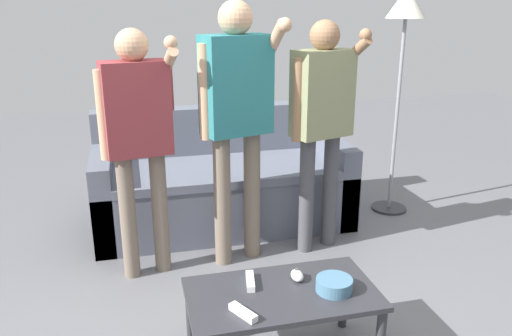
% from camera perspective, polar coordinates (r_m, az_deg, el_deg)
% --- Properties ---
extents(couch, '(1.87, 0.85, 0.84)m').
position_cam_1_polar(couch, '(3.90, -3.86, -1.76)').
color(couch, slate).
rests_on(couch, ground).
extents(coffee_table, '(0.86, 0.47, 0.39)m').
position_cam_1_polar(coffee_table, '(2.39, 2.93, -14.77)').
color(coffee_table, '#2D2D33').
rests_on(coffee_table, ground).
extents(snack_bowl, '(0.17, 0.17, 0.06)m').
position_cam_1_polar(snack_bowl, '(2.38, 8.74, -12.80)').
color(snack_bowl, teal).
rests_on(snack_bowl, coffee_table).
extents(game_remote_nunchuk, '(0.06, 0.09, 0.05)m').
position_cam_1_polar(game_remote_nunchuk, '(2.44, 4.62, -11.90)').
color(game_remote_nunchuk, white).
rests_on(game_remote_nunchuk, coffee_table).
extents(floor_lamp, '(0.29, 0.29, 1.73)m').
position_cam_1_polar(floor_lamp, '(4.02, 16.32, 15.04)').
color(floor_lamp, '#2D2D33').
rests_on(floor_lamp, ground).
extents(player_left, '(0.46, 0.29, 1.49)m').
position_cam_1_polar(player_left, '(3.01, -13.09, 4.47)').
color(player_left, '#756656').
rests_on(player_left, ground).
extents(player_center, '(0.53, 0.35, 1.64)m').
position_cam_1_polar(player_center, '(3.09, -2.18, 7.04)').
color(player_center, '#756656').
rests_on(player_center, ground).
extents(player_right, '(0.48, 0.30, 1.52)m').
position_cam_1_polar(player_right, '(3.30, 7.40, 6.34)').
color(player_right, '#47474C').
rests_on(player_right, ground).
extents(game_remote_wand_near, '(0.06, 0.16, 0.03)m').
position_cam_1_polar(game_remote_wand_near, '(2.40, -0.72, -12.55)').
color(game_remote_wand_near, white).
rests_on(game_remote_wand_near, coffee_table).
extents(game_remote_wand_far, '(0.10, 0.15, 0.03)m').
position_cam_1_polar(game_remote_wand_far, '(2.20, -1.45, -15.87)').
color(game_remote_wand_far, white).
rests_on(game_remote_wand_far, coffee_table).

